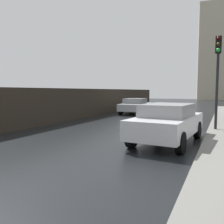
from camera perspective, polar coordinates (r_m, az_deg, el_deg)
name	(u,v)px	position (r m, az deg, el deg)	size (l,w,h in m)	color
car_white_near_kerb	(168,122)	(9.07, 13.05, -2.32)	(2.11, 4.37, 1.43)	silver
car_silver_far_ahead	(136,106)	(20.28, 5.60, 1.50)	(2.03, 4.29, 1.29)	#B2B5BA
traffic_light	(218,65)	(12.09, 23.77, 10.11)	(0.26, 0.39, 4.21)	black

